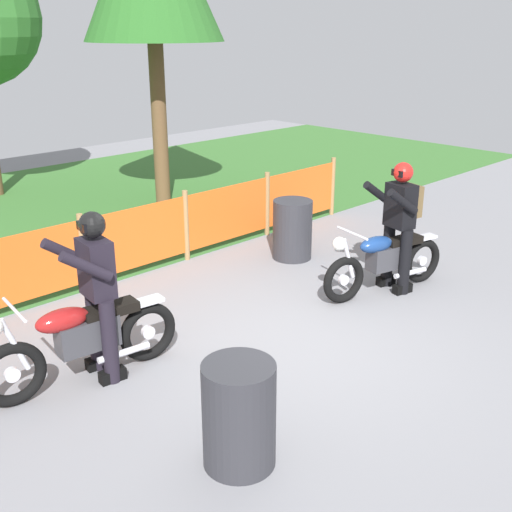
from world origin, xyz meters
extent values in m
cube|color=gray|center=(0.00, 0.00, -0.01)|extent=(24.00, 24.00, 0.02)
cube|color=#386B2D|center=(0.00, 6.60, 0.01)|extent=(24.00, 7.48, 0.01)
cylinder|color=#997547|center=(-0.84, 2.86, 0.53)|extent=(0.08, 0.08, 1.05)
cylinder|color=#997547|center=(0.84, 2.86, 0.53)|extent=(0.08, 0.08, 1.05)
cylinder|color=#997547|center=(2.52, 2.86, 0.53)|extent=(0.08, 0.08, 1.05)
cylinder|color=#997547|center=(4.20, 2.86, 0.53)|extent=(0.08, 0.08, 1.05)
cube|color=orange|center=(-1.68, 2.86, 0.54)|extent=(1.60, 0.02, 0.85)
cube|color=orange|center=(0.00, 2.86, 0.54)|extent=(1.60, 0.02, 0.85)
cube|color=orange|center=(1.68, 2.86, 0.54)|extent=(1.60, 0.02, 0.85)
cube|color=orange|center=(3.36, 2.86, 0.54)|extent=(1.60, 0.02, 0.85)
cylinder|color=brown|center=(2.42, 5.59, 1.50)|extent=(0.28, 0.28, 2.99)
torus|color=black|center=(1.28, 0.29, 0.30)|extent=(0.61, 0.24, 0.61)
cylinder|color=silver|center=(1.28, 0.29, 0.30)|extent=(0.14, 0.09, 0.13)
torus|color=black|center=(2.57, -0.02, 0.30)|extent=(0.61, 0.24, 0.61)
cylinder|color=silver|center=(2.57, -0.02, 0.30)|extent=(0.14, 0.09, 0.13)
cube|color=#38383D|center=(1.97, 0.12, 0.47)|extent=(0.61, 0.36, 0.30)
ellipsoid|color=navy|center=(1.76, 0.17, 0.68)|extent=(0.53, 0.34, 0.21)
cube|color=black|center=(2.20, 0.07, 0.65)|extent=(0.56, 0.33, 0.09)
cube|color=silver|center=(2.57, -0.02, 0.63)|extent=(0.37, 0.23, 0.04)
cylinder|color=silver|center=(1.34, 0.28, 0.58)|extent=(0.23, 0.10, 0.54)
sphere|color=white|center=(1.19, 0.31, 0.79)|extent=(0.21, 0.21, 0.17)
cylinder|color=silver|center=(1.37, 0.27, 0.90)|extent=(0.16, 0.56, 0.03)
cylinder|color=silver|center=(2.21, -0.07, 0.24)|extent=(0.52, 0.19, 0.07)
torus|color=black|center=(-2.67, 0.97, 0.32)|extent=(0.64, 0.18, 0.63)
cylinder|color=silver|center=(-2.67, 0.97, 0.32)|extent=(0.14, 0.08, 0.14)
torus|color=black|center=(-1.30, 0.81, 0.32)|extent=(0.64, 0.18, 0.63)
cylinder|color=silver|center=(-1.30, 0.81, 0.32)|extent=(0.14, 0.08, 0.14)
cube|color=#38383D|center=(-1.93, 0.88, 0.49)|extent=(0.62, 0.31, 0.32)
ellipsoid|color=maroon|center=(-2.16, 0.91, 0.71)|extent=(0.54, 0.30, 0.22)
cube|color=black|center=(-1.69, 0.85, 0.68)|extent=(0.57, 0.28, 0.10)
cube|color=silver|center=(-1.30, 0.81, 0.66)|extent=(0.37, 0.20, 0.04)
cylinder|color=silver|center=(-2.61, 0.96, 0.60)|extent=(0.23, 0.08, 0.56)
cylinder|color=silver|center=(-2.57, 0.96, 0.94)|extent=(0.10, 0.59, 0.03)
cylinder|color=silver|center=(-1.65, 0.71, 0.25)|extent=(0.55, 0.13, 0.07)
cylinder|color=black|center=(2.07, -0.07, 0.43)|extent=(0.18, 0.18, 0.86)
cube|color=black|center=(2.07, -0.07, 0.06)|extent=(0.28, 0.17, 0.12)
cylinder|color=black|center=(2.15, 0.24, 0.43)|extent=(0.18, 0.18, 0.86)
cube|color=black|center=(2.15, 0.24, 0.06)|extent=(0.28, 0.17, 0.12)
cube|color=black|center=(2.11, 0.09, 1.14)|extent=(0.32, 0.41, 0.56)
cylinder|color=black|center=(1.88, -0.08, 1.26)|extent=(0.49, 0.21, 0.38)
cylinder|color=black|center=(1.98, 0.35, 1.26)|extent=(0.49, 0.21, 0.38)
sphere|color=red|center=(2.11, 0.09, 1.56)|extent=(0.30, 0.30, 0.25)
cube|color=black|center=(2.01, 0.11, 1.56)|extent=(0.07, 0.18, 0.08)
cube|color=brown|center=(2.27, 0.05, 1.18)|extent=(0.22, 0.31, 0.40)
cylinder|color=black|center=(-1.80, 0.71, 0.43)|extent=(0.17, 0.17, 0.86)
cube|color=black|center=(-1.80, 0.71, 0.06)|extent=(0.27, 0.14, 0.12)
cylinder|color=black|center=(-1.77, 1.02, 0.43)|extent=(0.17, 0.17, 0.86)
cube|color=black|center=(-1.77, 1.02, 0.06)|extent=(0.27, 0.14, 0.12)
cube|color=black|center=(-1.79, 0.87, 1.14)|extent=(0.28, 0.39, 0.56)
cylinder|color=black|center=(-1.99, 0.67, 1.26)|extent=(0.49, 0.16, 0.38)
cylinder|color=black|center=(-1.94, 1.11, 1.26)|extent=(0.49, 0.16, 0.38)
sphere|color=black|center=(-1.79, 0.87, 1.56)|extent=(0.28, 0.28, 0.25)
cube|color=black|center=(-1.88, 0.88, 1.56)|extent=(0.05, 0.18, 0.08)
cylinder|color=#2D2D33|center=(2.01, 1.83, 0.44)|extent=(0.58, 0.58, 0.88)
cylinder|color=#2D2D33|center=(-1.75, -1.06, 0.44)|extent=(0.58, 0.58, 0.88)
camera|label=1|loc=(-4.56, -4.14, 3.31)|focal=44.32mm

